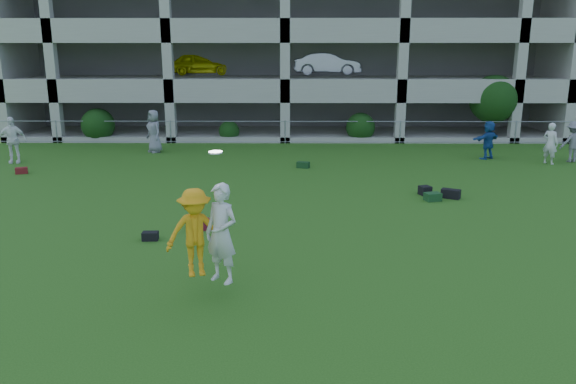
{
  "coord_description": "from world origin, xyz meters",
  "views": [
    {
      "loc": [
        0.43,
        -10.16,
        4.72
      ],
      "look_at": [
        0.3,
        3.0,
        1.4
      ],
      "focal_mm": 35.0,
      "sensor_mm": 36.0,
      "label": 1
    }
  ],
  "objects_px": {
    "parking_garage": "(287,30)",
    "bystander_d": "(488,140)",
    "bystander_c": "(154,131)",
    "bystander_b": "(12,140)",
    "frisbee_contest": "(204,233)",
    "crate_d": "(425,190)",
    "bystander_e": "(550,143)",
    "bystander_f": "(573,142)"
  },
  "relations": [
    {
      "from": "parking_garage",
      "to": "bystander_d",
      "type": "bearing_deg",
      "value": -54.81
    },
    {
      "from": "parking_garage",
      "to": "bystander_c",
      "type": "bearing_deg",
      "value": -118.38
    },
    {
      "from": "bystander_b",
      "to": "frisbee_contest",
      "type": "height_order",
      "value": "frisbee_contest"
    },
    {
      "from": "bystander_d",
      "to": "crate_d",
      "type": "xyz_separation_m",
      "value": [
        -4.26,
        -6.53,
        -0.7
      ]
    },
    {
      "from": "bystander_d",
      "to": "frisbee_contest",
      "type": "bearing_deg",
      "value": 21.42
    },
    {
      "from": "bystander_c",
      "to": "parking_garage",
      "type": "distance_m",
      "value": 13.93
    },
    {
      "from": "bystander_d",
      "to": "crate_d",
      "type": "bearing_deg",
      "value": 23.98
    },
    {
      "from": "frisbee_contest",
      "to": "bystander_e",
      "type": "bearing_deg",
      "value": 46.59
    },
    {
      "from": "bystander_f",
      "to": "bystander_e",
      "type": "bearing_deg",
      "value": 12.81
    },
    {
      "from": "frisbee_contest",
      "to": "bystander_f",
      "type": "bearing_deg",
      "value": 44.99
    },
    {
      "from": "bystander_e",
      "to": "bystander_f",
      "type": "height_order",
      "value": "bystander_e"
    },
    {
      "from": "bystander_d",
      "to": "bystander_f",
      "type": "bearing_deg",
      "value": 135.99
    },
    {
      "from": "bystander_b",
      "to": "crate_d",
      "type": "relative_size",
      "value": 5.69
    },
    {
      "from": "bystander_b",
      "to": "bystander_f",
      "type": "height_order",
      "value": "bystander_b"
    },
    {
      "from": "bystander_b",
      "to": "bystander_d",
      "type": "height_order",
      "value": "bystander_b"
    },
    {
      "from": "bystander_b",
      "to": "bystander_e",
      "type": "xyz_separation_m",
      "value": [
        23.05,
        0.0,
        -0.11
      ]
    },
    {
      "from": "bystander_f",
      "to": "crate_d",
      "type": "distance_m",
      "value": 9.7
    },
    {
      "from": "frisbee_contest",
      "to": "parking_garage",
      "type": "relative_size",
      "value": 0.09
    },
    {
      "from": "bystander_b",
      "to": "bystander_e",
      "type": "bearing_deg",
      "value": -12.85
    },
    {
      "from": "bystander_f",
      "to": "bystander_c",
      "type": "bearing_deg",
      "value": -14.74
    },
    {
      "from": "bystander_d",
      "to": "bystander_f",
      "type": "xyz_separation_m",
      "value": [
        3.44,
        -0.67,
        0.02
      ]
    },
    {
      "from": "bystander_e",
      "to": "crate_d",
      "type": "height_order",
      "value": "bystander_e"
    },
    {
      "from": "frisbee_contest",
      "to": "bystander_c",
      "type": "bearing_deg",
      "value": 106.91
    },
    {
      "from": "bystander_e",
      "to": "frisbee_contest",
      "type": "xyz_separation_m",
      "value": [
        -12.69,
        -13.42,
        0.4
      ]
    },
    {
      "from": "bystander_b",
      "to": "frisbee_contest",
      "type": "bearing_deg",
      "value": -65.19
    },
    {
      "from": "bystander_c",
      "to": "bystander_e",
      "type": "bearing_deg",
      "value": 39.58
    },
    {
      "from": "crate_d",
      "to": "parking_garage",
      "type": "bearing_deg",
      "value": 104.05
    },
    {
      "from": "bystander_e",
      "to": "bystander_c",
      "type": "bearing_deg",
      "value": 41.94
    },
    {
      "from": "bystander_d",
      "to": "bystander_c",
      "type": "bearing_deg",
      "value": -38.6
    },
    {
      "from": "bystander_b",
      "to": "crate_d",
      "type": "distance_m",
      "value": 17.41
    },
    {
      "from": "bystander_d",
      "to": "crate_d",
      "type": "height_order",
      "value": "bystander_d"
    },
    {
      "from": "bystander_e",
      "to": "bystander_f",
      "type": "bearing_deg",
      "value": -108.63
    },
    {
      "from": "crate_d",
      "to": "frisbee_contest",
      "type": "relative_size",
      "value": 0.13
    },
    {
      "from": "bystander_c",
      "to": "bystander_d",
      "type": "bearing_deg",
      "value": 42.46
    },
    {
      "from": "bystander_d",
      "to": "frisbee_contest",
      "type": "distance_m",
      "value": 17.9
    },
    {
      "from": "bystander_c",
      "to": "parking_garage",
      "type": "xyz_separation_m",
      "value": [
        6.18,
        11.44,
        5.01
      ]
    },
    {
      "from": "bystander_c",
      "to": "frisbee_contest",
      "type": "relative_size",
      "value": 0.78
    },
    {
      "from": "crate_d",
      "to": "bystander_b",
      "type": "bearing_deg",
      "value": 161.9
    },
    {
      "from": "bystander_e",
      "to": "parking_garage",
      "type": "height_order",
      "value": "parking_garage"
    },
    {
      "from": "bystander_b",
      "to": "bystander_c",
      "type": "distance_m",
      "value": 6.08
    },
    {
      "from": "parking_garage",
      "to": "crate_d",
      "type": "bearing_deg",
      "value": -75.95
    },
    {
      "from": "bystander_b",
      "to": "crate_d",
      "type": "bearing_deg",
      "value": -30.97
    }
  ]
}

